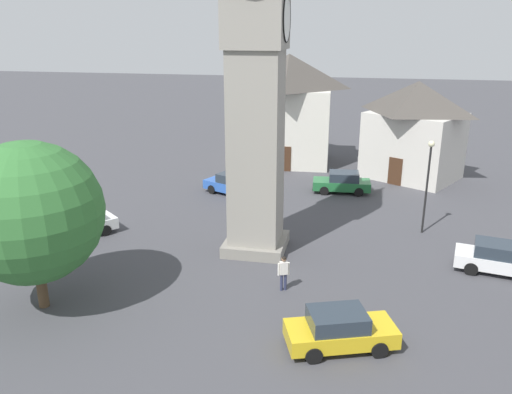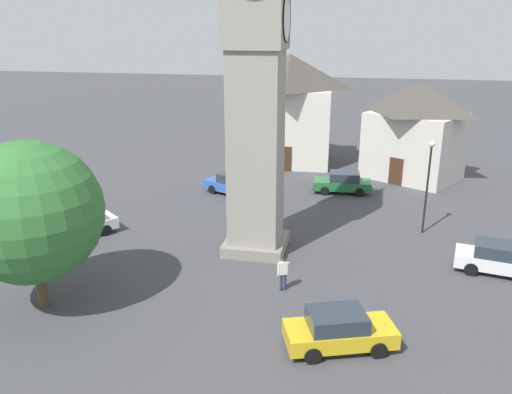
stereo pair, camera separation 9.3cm
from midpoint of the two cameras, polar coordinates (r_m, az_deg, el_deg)
ground_plane at (r=28.02m, az=0.10°, el=-5.81°), size 200.00×200.00×0.00m
clock_tower at (r=25.54m, az=0.11°, el=17.45°), size 3.88×3.88×18.98m
car_blue_kerb at (r=37.66m, az=9.70°, el=1.62°), size 2.03×4.24×1.53m
car_silver_kerb at (r=27.83m, az=25.55°, el=-6.21°), size 2.47×4.38×1.53m
car_red_corner at (r=19.99m, az=9.38°, el=-14.40°), size 2.98×4.46×1.53m
car_white_side at (r=31.06m, az=-18.97°, el=-2.85°), size 4.26×3.92×1.53m
car_black_far at (r=36.79m, az=-2.52°, el=1.46°), size 3.26×4.46×1.53m
pedestrian at (r=23.49m, az=3.17°, el=-8.15°), size 0.34×0.52×1.69m
tree at (r=22.80m, az=-23.72°, el=-1.58°), size 5.92×5.92×7.28m
building_shop_left at (r=45.03m, az=3.79°, el=9.83°), size 7.01×7.84×9.34m
building_terrace_right at (r=42.04m, az=17.39°, el=7.17°), size 8.30×8.75×7.59m
lamp_post at (r=30.57m, az=18.77°, el=2.52°), size 0.36×0.36×5.50m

